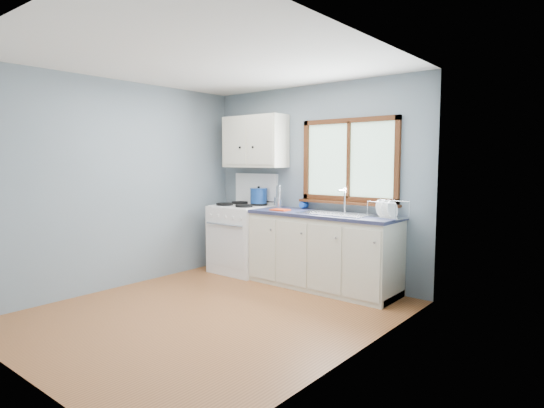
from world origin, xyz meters
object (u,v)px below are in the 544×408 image
Objects in this scene: utensil_crock at (278,202)px; thermos at (279,196)px; gas_range at (242,237)px; stockpot at (259,196)px; base_cabinets at (322,255)px; skillet at (259,201)px; sink at (336,219)px; dish_rack at (387,213)px.

utensil_crock reaches higher than thermos.
gas_range is 0.61m from stockpot.
thermos reaches higher than base_cabinets.
skillet is 0.08m from stockpot.
utensil_crock is (0.51, 0.16, 0.50)m from gas_range.
sink is at bearing -8.95° from thermos.
gas_range is 0.78m from thermos.
sink is (0.18, -0.00, 0.45)m from base_cabinets.
gas_range is at bearing -179.29° from sink.
gas_range reaches higher than sink.
thermos is at bearing 5.40° from stockpot.
base_cabinets is 0.98m from dish_rack.
stockpot is 0.33m from thermos.
dish_rack is (0.81, 0.04, 0.56)m from base_cabinets.
thermos reaches higher than stockpot.
gas_range reaches higher than utensil_crock.
stockpot reaches higher than skillet.
gas_range is at bearing -153.16° from skillet.
dish_rack reaches higher than skillet.
gas_range reaches higher than base_cabinets.
thermos is at bearing 70.10° from utensil_crock.
base_cabinets is 6.33× the size of thermos.
sink reaches higher than skillet.
stockpot is (-1.31, 0.12, 0.21)m from sink.
stockpot is (0.18, 0.14, 0.57)m from gas_range.
skillet is (0.17, 0.16, 0.49)m from gas_range.
sink is at bearing -0.13° from base_cabinets.
base_cabinets is at bearing -10.89° from thermos.
base_cabinets is 1.00m from utensil_crock.
base_cabinets is at bearing -10.31° from utensil_crock.
base_cabinets is 4.51× the size of dish_rack.
dish_rack is at bearing -3.60° from utensil_crock.
gas_range reaches higher than skillet.
gas_range is at bearing -141.88° from stockpot.
stockpot is at bearing -174.60° from thermos.
gas_range is 1.62× the size of sink.
skillet is at bearing -178.59° from utensil_crock.
dish_rack is (1.60, -0.10, -0.02)m from utensil_crock.
base_cabinets is 5.24× the size of skillet.
dish_rack is (1.60, -0.11, -0.09)m from thermos.
stockpot is 0.33m from utensil_crock.
thermos is (0.33, 0.03, 0.00)m from stockpot.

